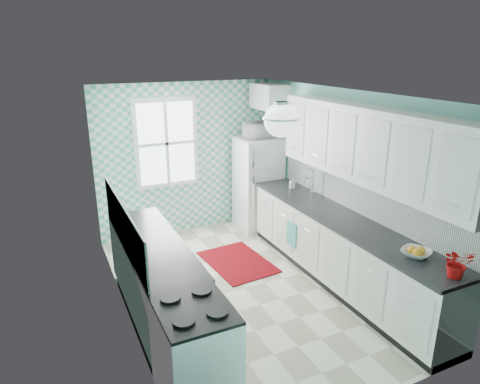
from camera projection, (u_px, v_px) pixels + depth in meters
name	position (u px, v px, depth m)	size (l,w,h in m)	color
floor	(245.00, 289.00, 5.62)	(3.00, 4.40, 0.02)	silver
ceiling	(245.00, 93.00, 4.82)	(3.00, 4.40, 0.02)	white
wall_back	(187.00, 159.00, 7.11)	(3.00, 0.02, 2.50)	#78C9C1
wall_front	(369.00, 284.00, 3.33)	(3.00, 0.02, 2.50)	#78C9C1
wall_left	(119.00, 218.00, 4.61)	(0.02, 4.40, 2.50)	#78C9C1
wall_right	(344.00, 183.00, 5.83)	(0.02, 4.40, 2.50)	#78C9C1
accent_wall	(187.00, 159.00, 7.10)	(3.00, 0.01, 2.50)	#55B49C
window	(166.00, 143.00, 6.83)	(1.04, 0.05, 1.44)	white
backsplash_right	(362.00, 195.00, 5.50)	(0.02, 3.60, 0.51)	white
backsplash_left	(123.00, 225.00, 4.57)	(0.02, 2.15, 0.51)	white
upper_cabinets_right	(369.00, 146.00, 5.04)	(0.33, 3.20, 0.90)	silver
upper_cabinet_fridge	(268.00, 96.00, 7.00)	(0.40, 0.74, 0.40)	silver
ceiling_light	(281.00, 120.00, 4.19)	(0.34, 0.34, 0.35)	silver
base_cabinets_right	(340.00, 252.00, 5.62)	(0.60, 3.60, 0.90)	white
countertop_right	(342.00, 219.00, 5.46)	(0.63, 3.60, 0.04)	black
base_cabinets_left	(154.00, 281.00, 4.92)	(0.60, 2.15, 0.90)	white
countertop_left	(153.00, 243.00, 4.78)	(0.63, 2.15, 0.04)	black
fridge	(258.00, 183.00, 7.33)	(0.69, 0.69, 1.58)	white
stove	(195.00, 352.00, 3.71)	(0.62, 0.77, 0.93)	silver
sink	(303.00, 196.00, 6.27)	(0.47, 0.40, 0.53)	silver
rug	(238.00, 262.00, 6.29)	(0.80, 1.15, 0.02)	maroon
dish_towel	(291.00, 234.00, 6.09)	(0.02, 0.24, 0.36)	#58A9A4
fruit_bowl	(416.00, 253.00, 4.43)	(0.29, 0.29, 0.07)	white
potted_plant	(458.00, 263.00, 3.99)	(0.26, 0.23, 0.29)	red
soap_bottle	(292.00, 183.00, 6.57)	(0.08, 0.08, 0.17)	#8DB6C1
microwave	(259.00, 130.00, 7.04)	(0.47, 0.32, 0.26)	white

